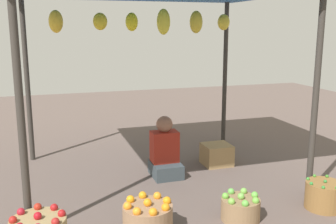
{
  "coord_description": "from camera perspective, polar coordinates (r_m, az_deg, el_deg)",
  "views": [
    {
      "loc": [
        -1.32,
        -4.7,
        1.87
      ],
      "look_at": [
        0.0,
        -0.57,
        0.95
      ],
      "focal_mm": 42.46,
      "sensor_mm": 36.0,
      "label": 1
    }
  ],
  "objects": [
    {
      "name": "vendor_person",
      "position": [
        5.11,
        -0.44,
        -5.92
      ],
      "size": [
        0.36,
        0.44,
        0.78
      ],
      "color": "#374146",
      "rests_on": "ground"
    },
    {
      "name": "wooden_crate_stacked_rear",
      "position": [
        5.59,
        7.0,
        -6.08
      ],
      "size": [
        0.38,
        0.36,
        0.29
      ],
      "primitive_type": "cube",
      "color": "#9D7C4F",
      "rests_on": "ground"
    },
    {
      "name": "basket_oranges",
      "position": [
        3.79,
        -2.93,
        -15.04
      ],
      "size": [
        0.46,
        0.46,
        0.35
      ],
      "color": "#977253",
      "rests_on": "ground"
    },
    {
      "name": "wooden_crate_near_vendor",
      "position": [
        5.71,
        6.87,
        -5.84
      ],
      "size": [
        0.37,
        0.3,
        0.26
      ],
      "primitive_type": "cube",
      "color": "#9E7F4B",
      "rests_on": "ground"
    },
    {
      "name": "basket_green_apples",
      "position": [
        4.11,
        10.37,
        -13.43
      ],
      "size": [
        0.39,
        0.39,
        0.28
      ],
      "color": "#906F4C",
      "rests_on": "ground"
    },
    {
      "name": "ground_plane",
      "position": [
        5.23,
        -1.94,
        -8.97
      ],
      "size": [
        14.0,
        14.0,
        0.0
      ],
      "primitive_type": "plane",
      "color": "brown"
    },
    {
      "name": "basket_green_chilies",
      "position": [
        4.58,
        21.49,
        -11.06
      ],
      "size": [
        0.39,
        0.39,
        0.32
      ],
      "color": "olive",
      "rests_on": "ground"
    },
    {
      "name": "market_stall_structure",
      "position": [
        4.91,
        -2.2,
        14.99
      ],
      "size": [
        3.33,
        2.55,
        2.3
      ],
      "color": "#38332D",
      "rests_on": "ground"
    }
  ]
}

